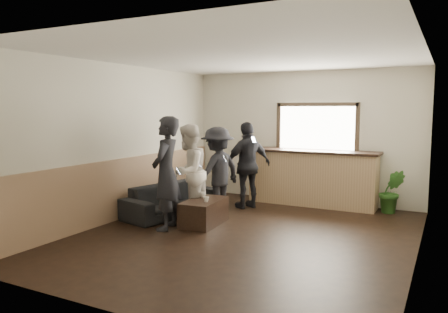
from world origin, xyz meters
The scene contains 12 objects.
ground centered at (0.00, 0.00, 0.00)m, with size 5.00×6.00×0.01m, color black.
room_shell centered at (-0.74, 0.00, 1.47)m, with size 5.01×6.01×2.80m.
bar_counter centered at (0.30, 2.70, 0.64)m, with size 2.70×0.68×2.13m.
sofa centered at (-1.78, 0.61, 0.29)m, with size 1.99×0.78×0.58m, color black.
coffee_table centered at (-0.92, 0.28, 0.21)m, with size 0.54×0.97×0.43m, color black.
cup_a centered at (-1.06, 0.47, 0.48)m, with size 0.13×0.13×0.10m, color silver.
cup_b centered at (-0.80, 0.16, 0.47)m, with size 0.09×0.09×0.09m, color silver.
potted_plant centered at (1.87, 2.65, 0.42)m, with size 0.47×0.38×0.85m, color #2D6623.
person_a centered at (-1.32, -0.26, 0.94)m, with size 0.61×0.78×1.88m.
person_b centered at (-1.33, 0.45, 0.87)m, with size 0.75×0.91×1.73m.
person_c centered at (-1.08, 1.08, 0.83)m, with size 0.89×1.20×1.66m.
person_d centered at (-0.77, 1.80, 0.87)m, with size 0.93×1.08×1.74m.
Camera 1 is at (2.82, -6.14, 2.00)m, focal length 35.00 mm.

